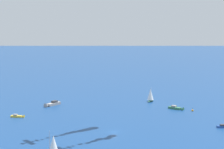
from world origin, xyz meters
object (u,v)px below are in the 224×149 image
sailboat_ahead (151,95)px  motorboat_far_stbd (52,104)px  marker_buoy (193,110)px  motorboat_outer_ring_a (18,116)px  motorboat_trailing (177,108)px

sailboat_ahead → motorboat_far_stbd: bearing=11.2°
motorboat_far_stbd → sailboat_ahead: (-56.65, -11.17, 3.06)m
motorboat_far_stbd → marker_buoy: bearing=169.2°
motorboat_far_stbd → sailboat_ahead: sailboat_ahead is taller
sailboat_ahead → motorboat_outer_ring_a: bearing=29.3°
motorboat_far_stbd → motorboat_outer_ring_a: size_ratio=1.55×
motorboat_far_stbd → marker_buoy: size_ratio=5.09×
motorboat_trailing → sailboat_ahead: 24.30m
motorboat_outer_ring_a → motorboat_trailing: bearing=-167.8°
motorboat_trailing → motorboat_outer_ring_a: motorboat_trailing is taller
motorboat_far_stbd → sailboat_ahead: bearing=-168.8°
marker_buoy → motorboat_outer_ring_a: bearing=8.3°
sailboat_ahead → marker_buoy: (-19.14, 25.57, -3.53)m
motorboat_far_stbd → motorboat_trailing: (-68.32, 9.89, -0.19)m
marker_buoy → sailboat_ahead: bearing=-53.2°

